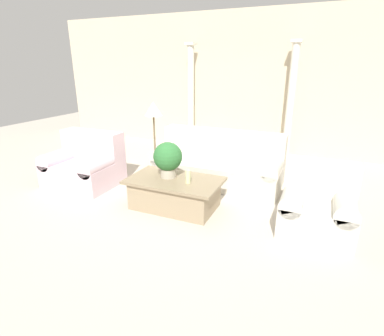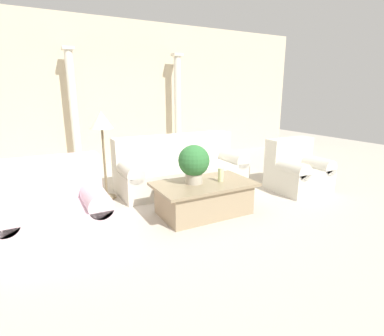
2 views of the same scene
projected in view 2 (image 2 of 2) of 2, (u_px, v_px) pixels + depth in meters
ground_plane at (179, 204)px, 4.55m from camera, size 16.00×16.00×0.00m
wall_back at (119, 94)px, 6.82m from camera, size 10.00×0.06×3.20m
sofa_long at (180, 167)px, 5.30m from camera, size 2.23×0.93×0.91m
loveseat at (53, 207)px, 3.45m from camera, size 1.17×0.93×0.91m
coffee_table at (204, 198)px, 4.15m from camera, size 1.36×0.80×0.44m
potted_plant at (194, 162)px, 4.01m from camera, size 0.42×0.42×0.53m
pillar_candle at (221, 175)px, 4.14m from camera, size 0.07×0.07×0.19m
floor_lamp at (102, 128)px, 4.51m from camera, size 0.34×0.34×1.37m
column_left at (74, 110)px, 6.13m from camera, size 0.23×0.23×2.51m
column_right at (178, 107)px, 7.22m from camera, size 0.23×0.23×2.51m
armchair at (297, 170)px, 5.15m from camera, size 0.88×0.80×0.87m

